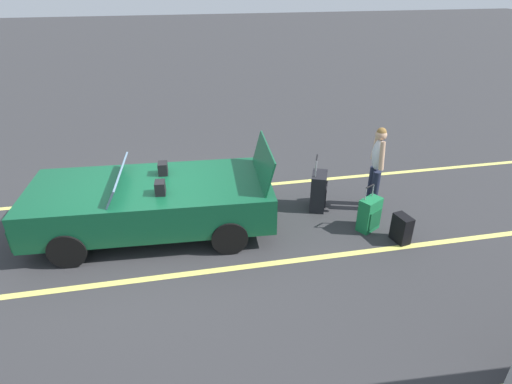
# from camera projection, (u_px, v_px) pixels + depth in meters

# --- Properties ---
(ground_plane) EXTENTS (80.00, 80.00, 0.00)m
(ground_plane) POSITION_uv_depth(u_px,v_px,m) (156.00, 230.00, 7.47)
(ground_plane) COLOR #333335
(lot_line_near) EXTENTS (18.00, 0.12, 0.01)m
(lot_line_near) POSITION_uv_depth(u_px,v_px,m) (157.00, 195.00, 8.64)
(lot_line_near) COLOR #EAE066
(lot_line_near) RESTS_ON ground_plane
(lot_line_mid) EXTENTS (18.00, 0.12, 0.01)m
(lot_line_mid) POSITION_uv_depth(u_px,v_px,m) (155.00, 278.00, 6.32)
(lot_line_mid) COLOR #EAE066
(lot_line_mid) RESTS_ON ground_plane
(convertible_car) EXTENTS (4.23, 2.02, 1.53)m
(convertible_car) POSITION_uv_depth(u_px,v_px,m) (141.00, 203.00, 7.17)
(convertible_car) COLOR #0F4C2D
(convertible_car) RESTS_ON ground_plane
(suitcase_large_black) EXTENTS (0.44, 0.55, 1.09)m
(suitcase_large_black) POSITION_uv_depth(u_px,v_px,m) (319.00, 191.00, 8.00)
(suitcase_large_black) COLOR black
(suitcase_large_black) RESTS_ON ground_plane
(suitcase_medium_bright) EXTENTS (0.47, 0.41, 0.87)m
(suitcase_medium_bright) POSITION_uv_depth(u_px,v_px,m) (369.00, 214.00, 7.36)
(suitcase_medium_bright) COLOR #19723F
(suitcase_medium_bright) RESTS_ON ground_plane
(suitcase_small_carryon) EXTENTS (0.28, 0.37, 0.50)m
(suitcase_small_carryon) POSITION_uv_depth(u_px,v_px,m) (402.00, 229.00, 7.07)
(suitcase_small_carryon) COLOR black
(suitcase_small_carryon) RESTS_ON ground_plane
(traveler_person) EXTENTS (0.27, 0.61, 1.65)m
(traveler_person) POSITION_uv_depth(u_px,v_px,m) (377.00, 164.00, 7.77)
(traveler_person) COLOR #1E2338
(traveler_person) RESTS_ON ground_plane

